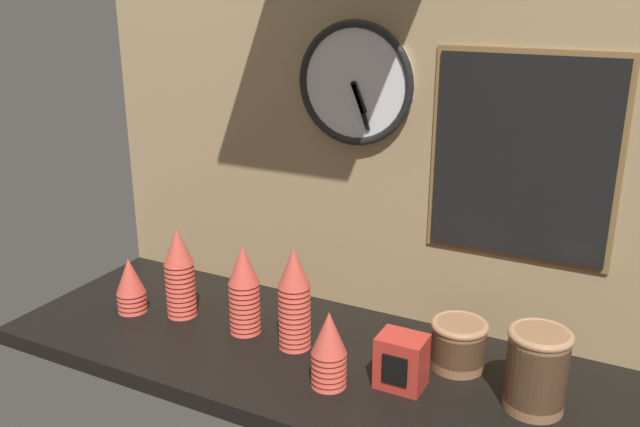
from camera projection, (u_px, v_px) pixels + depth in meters
The scene contains 12 objects.
ground_plane at pixel (331, 361), 1.59m from camera, with size 1.60×0.56×0.04m, color black.
wall_tiled_back at pixel (380, 112), 1.63m from camera, with size 1.60×0.03×1.05m.
cup_stack_far_left at pixel (130, 285), 1.77m from camera, with size 0.08×0.08×0.15m.
cup_stack_center_right at pixel (329, 349), 1.43m from camera, with size 0.08×0.08×0.17m.
cup_stack_left at pixel (180, 272), 1.73m from camera, with size 0.08×0.08×0.24m.
cup_stack_center at pixel (294, 298), 1.57m from camera, with size 0.08×0.08×0.25m.
cup_stack_center_left at pixel (243, 290), 1.64m from camera, with size 0.08×0.08×0.23m.
bowl_stack_right at pixel (458, 343), 1.51m from camera, with size 0.13×0.13×0.11m.
bowl_stack_far_right at pixel (537, 368), 1.35m from camera, with size 0.13×0.13×0.17m.
wall_clock at pixel (355, 84), 1.61m from camera, with size 0.30×0.03×0.30m.
menu_board at pixel (522, 159), 1.49m from camera, with size 0.41×0.01×0.47m.
napkin_dispenser at pixel (401, 361), 1.44m from camera, with size 0.10×0.08×0.12m.
Camera 1 is at (0.62, -1.25, 0.82)m, focal length 38.00 mm.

